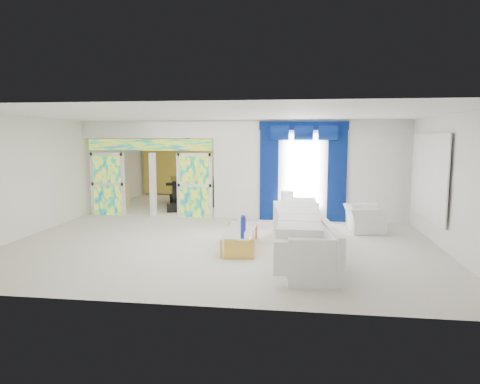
# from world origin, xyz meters

# --- Properties ---
(floor) EXTENTS (12.00, 12.00, 0.00)m
(floor) POSITION_xyz_m (0.00, 0.00, 0.00)
(floor) COLOR #B7AF9E
(floor) RESTS_ON ground
(dividing_wall) EXTENTS (5.70, 0.18, 3.00)m
(dividing_wall) POSITION_xyz_m (2.15, 1.00, 1.50)
(dividing_wall) COLOR white
(dividing_wall) RESTS_ON ground
(dividing_header) EXTENTS (4.30, 0.18, 0.55)m
(dividing_header) POSITION_xyz_m (-2.85, 1.00, 2.73)
(dividing_header) COLOR white
(dividing_header) RESTS_ON dividing_wall
(stained_panel_left) EXTENTS (0.95, 0.04, 2.00)m
(stained_panel_left) POSITION_xyz_m (-4.28, 1.00, 1.00)
(stained_panel_left) COLOR #994C3F
(stained_panel_left) RESTS_ON ground
(stained_panel_right) EXTENTS (0.95, 0.04, 2.00)m
(stained_panel_right) POSITION_xyz_m (-1.42, 1.00, 1.00)
(stained_panel_right) COLOR #994C3F
(stained_panel_right) RESTS_ON ground
(stained_transom) EXTENTS (4.00, 0.05, 0.35)m
(stained_transom) POSITION_xyz_m (-2.85, 1.00, 2.25)
(stained_transom) COLOR #994C3F
(stained_transom) RESTS_ON dividing_header
(window_pane) EXTENTS (1.00, 0.02, 2.30)m
(window_pane) POSITION_xyz_m (1.90, 0.90, 1.45)
(window_pane) COLOR white
(window_pane) RESTS_ON dividing_wall
(blue_drape_left) EXTENTS (0.55, 0.10, 2.80)m
(blue_drape_left) POSITION_xyz_m (0.90, 0.87, 1.40)
(blue_drape_left) COLOR #030E44
(blue_drape_left) RESTS_ON ground
(blue_drape_right) EXTENTS (0.55, 0.10, 2.80)m
(blue_drape_right) POSITION_xyz_m (2.90, 0.87, 1.40)
(blue_drape_right) COLOR #030E44
(blue_drape_right) RESTS_ON ground
(blue_pelmet) EXTENTS (2.60, 0.12, 0.25)m
(blue_pelmet) POSITION_xyz_m (1.90, 0.87, 2.82)
(blue_pelmet) COLOR #030E44
(blue_pelmet) RESTS_ON dividing_wall
(wall_mirror) EXTENTS (0.04, 2.70, 1.90)m
(wall_mirror) POSITION_xyz_m (4.94, -1.00, 1.55)
(wall_mirror) COLOR white
(wall_mirror) RESTS_ON ground
(gold_curtains) EXTENTS (9.70, 0.12, 2.90)m
(gold_curtains) POSITION_xyz_m (0.00, 5.90, 1.50)
(gold_curtains) COLOR #B77C2C
(gold_curtains) RESTS_ON ground
(white_sofa) EXTENTS (1.42, 4.41, 0.83)m
(white_sofa) POSITION_xyz_m (1.84, -2.86, 0.41)
(white_sofa) COLOR silver
(white_sofa) RESTS_ON ground
(coffee_table) EXTENTS (0.83, 1.92, 0.41)m
(coffee_table) POSITION_xyz_m (0.49, -2.56, 0.21)
(coffee_table) COLOR gold
(coffee_table) RESTS_ON ground
(console_table) EXTENTS (1.11, 0.42, 0.36)m
(console_table) POSITION_xyz_m (1.76, 0.43, 0.18)
(console_table) COLOR white
(console_table) RESTS_ON ground
(table_lamp) EXTENTS (0.36, 0.36, 0.58)m
(table_lamp) POSITION_xyz_m (1.46, 0.43, 0.65)
(table_lamp) COLOR white
(table_lamp) RESTS_ON console_table
(armchair) EXTENTS (1.02, 1.14, 0.69)m
(armchair) POSITION_xyz_m (3.51, -0.46, 0.35)
(armchair) COLOR silver
(armchair) RESTS_ON ground
(grand_piano) EXTENTS (2.00, 2.29, 0.97)m
(grand_piano) POSITION_xyz_m (-2.16, 3.48, 0.49)
(grand_piano) COLOR black
(grand_piano) RESTS_ON ground
(piano_bench) EXTENTS (0.93, 0.60, 0.29)m
(piano_bench) POSITION_xyz_m (-2.16, 1.88, 0.15)
(piano_bench) COLOR black
(piano_bench) RESTS_ON ground
(tv_console) EXTENTS (0.67, 0.63, 0.83)m
(tv_console) POSITION_xyz_m (-4.51, 2.35, 0.41)
(tv_console) COLOR #A18550
(tv_console) RESTS_ON ground
(chandelier) EXTENTS (0.60, 0.60, 0.60)m
(chandelier) POSITION_xyz_m (-2.30, 3.40, 2.65)
(chandelier) COLOR gold
(chandelier) RESTS_ON ceiling
(decanters) EXTENTS (0.22, 0.70, 0.29)m
(decanters) POSITION_xyz_m (0.49, -2.30, 0.52)
(decanters) COLOR white
(decanters) RESTS_ON coffee_table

